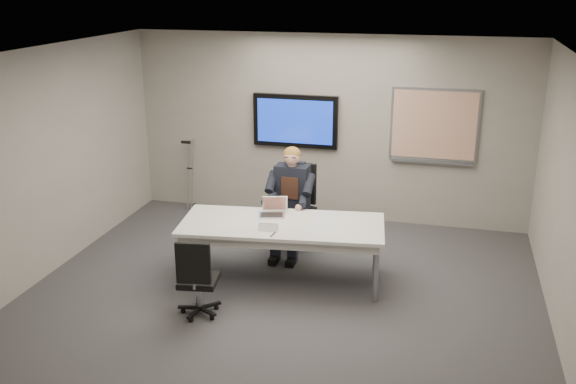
% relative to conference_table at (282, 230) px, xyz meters
% --- Properties ---
extents(floor, '(6.00, 6.00, 0.02)m').
position_rel_conference_table_xyz_m(floor, '(0.10, -0.66, -0.67)').
color(floor, '#3A3A3D').
rests_on(floor, ground).
extents(ceiling, '(6.00, 6.00, 0.02)m').
position_rel_conference_table_xyz_m(ceiling, '(0.10, -0.66, 2.13)').
color(ceiling, silver).
rests_on(ceiling, wall_back).
extents(wall_back, '(6.00, 0.02, 2.80)m').
position_rel_conference_table_xyz_m(wall_back, '(0.10, 2.34, 0.73)').
color(wall_back, gray).
rests_on(wall_back, ground).
extents(wall_front, '(6.00, 0.02, 2.80)m').
position_rel_conference_table_xyz_m(wall_front, '(0.10, -3.66, 0.73)').
color(wall_front, gray).
rests_on(wall_front, ground).
extents(wall_left, '(0.02, 6.00, 2.80)m').
position_rel_conference_table_xyz_m(wall_left, '(-2.90, -0.66, 0.73)').
color(wall_left, gray).
rests_on(wall_left, ground).
extents(wall_right, '(0.02, 6.00, 2.80)m').
position_rel_conference_table_xyz_m(wall_right, '(3.10, -0.66, 0.73)').
color(wall_right, gray).
rests_on(wall_right, ground).
extents(conference_table, '(2.55, 1.31, 0.75)m').
position_rel_conference_table_xyz_m(conference_table, '(0.00, 0.00, 0.00)').
color(conference_table, white).
rests_on(conference_table, ground).
extents(tv_display, '(1.30, 0.09, 0.80)m').
position_rel_conference_table_xyz_m(tv_display, '(-0.40, 2.28, 0.83)').
color(tv_display, black).
rests_on(tv_display, wall_back).
extents(whiteboard, '(1.25, 0.08, 1.10)m').
position_rel_conference_table_xyz_m(whiteboard, '(1.65, 2.31, 0.86)').
color(whiteboard, '#999BA1').
rests_on(whiteboard, wall_back).
extents(office_chair_far, '(0.64, 0.64, 1.16)m').
position_rel_conference_table_xyz_m(office_chair_far, '(-0.11, 1.06, -0.30)').
color(office_chair_far, black).
rests_on(office_chair_far, ground).
extents(office_chair_near, '(0.51, 0.51, 0.93)m').
position_rel_conference_table_xyz_m(office_chair_near, '(-0.66, -1.09, -0.38)').
color(office_chair_near, black).
rests_on(office_chair_near, ground).
extents(seated_person, '(0.46, 0.79, 1.45)m').
position_rel_conference_table_xyz_m(seated_person, '(-0.12, 0.79, -0.08)').
color(seated_person, '#1C1F2F').
rests_on(seated_person, office_chair_far).
extents(crutch, '(0.27, 0.55, 1.22)m').
position_rel_conference_table_xyz_m(crutch, '(-2.09, 2.14, -0.08)').
color(crutch, '#96989D').
rests_on(crutch, ground).
extents(laptop, '(0.36, 0.37, 0.22)m').
position_rel_conference_table_xyz_m(laptop, '(-0.18, 0.25, 0.14)').
color(laptop, silver).
rests_on(laptop, conference_table).
extents(name_tent, '(0.23, 0.09, 0.09)m').
position_rel_conference_table_xyz_m(name_tent, '(-0.09, -0.27, 0.13)').
color(name_tent, white).
rests_on(name_tent, conference_table).
extents(pen, '(0.03, 0.15, 0.01)m').
position_rel_conference_table_xyz_m(pen, '(-0.00, -0.39, 0.09)').
color(pen, black).
rests_on(pen, conference_table).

